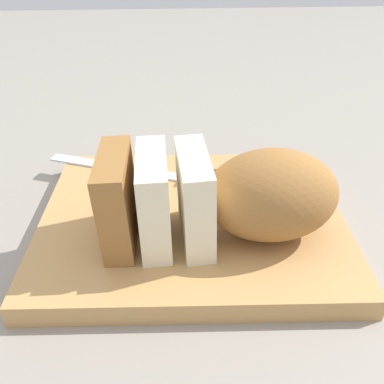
# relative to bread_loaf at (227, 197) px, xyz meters

# --- Properties ---
(ground_plane) EXTENTS (3.00, 3.00, 0.00)m
(ground_plane) POSITION_rel_bread_loaf_xyz_m (0.03, -0.04, -0.08)
(ground_plane) COLOR gray
(cutting_board) EXTENTS (0.38, 0.31, 0.03)m
(cutting_board) POSITION_rel_bread_loaf_xyz_m (0.03, -0.04, -0.06)
(cutting_board) COLOR tan
(cutting_board) RESTS_ON ground_plane
(bread_loaf) EXTENTS (0.26, 0.10, 0.10)m
(bread_loaf) POSITION_rel_bread_loaf_xyz_m (0.00, 0.00, 0.00)
(bread_loaf) COLOR #996633
(bread_loaf) RESTS_ON cutting_board
(bread_knife) EXTENTS (0.27, 0.12, 0.02)m
(bread_knife) POSITION_rel_bread_loaf_xyz_m (0.03, -0.12, -0.04)
(bread_knife) COLOR silver
(bread_knife) RESTS_ON cutting_board
(crumb_near_knife) EXTENTS (0.00, 0.00, 0.00)m
(crumb_near_knife) POSITION_rel_bread_loaf_xyz_m (-0.05, -0.06, -0.05)
(crumb_near_knife) COLOR #A8753D
(crumb_near_knife) RESTS_ON cutting_board
(crumb_near_loaf) EXTENTS (0.01, 0.01, 0.01)m
(crumb_near_loaf) POSITION_rel_bread_loaf_xyz_m (0.01, -0.01, -0.05)
(crumb_near_loaf) COLOR #A8753D
(crumb_near_loaf) RESTS_ON cutting_board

